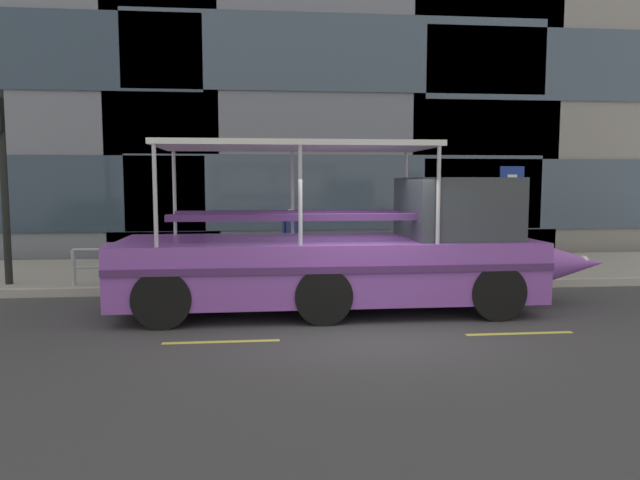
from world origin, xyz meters
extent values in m
plane|color=#3D3D3F|center=(0.00, 0.00, 0.00)|extent=(120.00, 120.00, 0.00)
cube|color=#99968E|center=(0.00, 5.60, 0.09)|extent=(32.00, 4.80, 0.18)
cube|color=#B2ADA3|center=(0.00, 3.11, 0.09)|extent=(32.00, 0.18, 0.18)
cube|color=#DBD64C|center=(-2.40, -0.91, 0.00)|extent=(1.80, 0.12, 0.01)
cube|color=#DBD64C|center=(2.40, -0.91, 0.00)|extent=(1.80, 0.12, 0.01)
cube|color=#2D3D4C|center=(-8.40, 8.37, 2.09)|extent=(9.99, 0.06, 2.30)
cube|color=#2D3D4C|center=(-8.40, 8.37, 6.27)|extent=(9.99, 0.06, 2.30)
cube|color=#3D4C5B|center=(0.74, 8.37, 2.12)|extent=(13.11, 0.06, 2.34)
cube|color=#3D4C5B|center=(0.74, 8.37, 6.37)|extent=(13.11, 0.06, 2.34)
cube|color=#3D4C5B|center=(7.74, 8.37, 2.05)|extent=(8.64, 0.06, 2.26)
cube|color=#3D4C5B|center=(7.74, 8.37, 6.16)|extent=(8.64, 0.06, 2.26)
cylinder|color=#9EA0A8|center=(-0.60, 3.45, 0.97)|extent=(10.55, 0.07, 0.07)
cylinder|color=#9EA0A8|center=(-0.60, 3.45, 0.57)|extent=(10.55, 0.06, 0.06)
cylinder|color=#9EA0A8|center=(-5.87, 3.45, 0.57)|extent=(0.09, 0.09, 0.79)
cylinder|color=#9EA0A8|center=(-3.76, 3.45, 0.57)|extent=(0.09, 0.09, 0.79)
cylinder|color=#9EA0A8|center=(-1.65, 3.45, 0.57)|extent=(0.09, 0.09, 0.79)
cylinder|color=#9EA0A8|center=(0.45, 3.45, 0.57)|extent=(0.09, 0.09, 0.79)
cylinder|color=#9EA0A8|center=(2.56, 3.45, 0.57)|extent=(0.09, 0.09, 0.79)
cylinder|color=#9EA0A8|center=(4.67, 3.45, 0.57)|extent=(0.09, 0.09, 0.79)
cylinder|color=black|center=(-7.37, 3.77, 2.31)|extent=(0.16, 0.16, 4.26)
cylinder|color=#4C4F54|center=(4.29, 3.89, 1.49)|extent=(0.08, 0.08, 2.62)
cube|color=navy|center=(4.29, 3.84, 2.45)|extent=(0.60, 0.04, 0.76)
cube|color=white|center=(4.29, 3.82, 2.45)|extent=(0.24, 0.01, 0.36)
cube|color=purple|center=(-0.52, 1.23, 0.83)|extent=(7.77, 2.61, 1.10)
cone|color=purple|center=(4.24, 1.23, 0.83)|extent=(1.75, 1.05, 1.05)
cylinder|color=purple|center=(-4.40, 1.23, 0.83)|extent=(0.39, 1.05, 1.05)
cube|color=#4D2A62|center=(-0.52, -0.09, 0.96)|extent=(7.77, 0.04, 0.12)
sphere|color=white|center=(4.68, 1.23, 0.88)|extent=(0.22, 0.22, 0.22)
cube|color=#33383D|center=(2.01, 1.23, 1.96)|extent=(1.94, 2.19, 1.16)
cube|color=silver|center=(-1.10, 1.23, 3.13)|extent=(5.05, 2.40, 0.10)
cylinder|color=#B2B2B7|center=(1.31, 2.38, 2.23)|extent=(0.07, 0.07, 1.70)
cylinder|color=#B2B2B7|center=(1.31, 0.09, 2.23)|extent=(0.07, 0.07, 1.70)
cylinder|color=#B2B2B7|center=(-1.10, 2.38, 2.23)|extent=(0.07, 0.07, 1.70)
cylinder|color=#B2B2B7|center=(-1.10, 0.09, 2.23)|extent=(0.07, 0.07, 1.70)
cylinder|color=#B2B2B7|center=(-3.51, 2.38, 2.23)|extent=(0.07, 0.07, 1.70)
cylinder|color=#B2B2B7|center=(-3.51, 0.09, 2.23)|extent=(0.07, 0.07, 1.70)
cube|color=#4D2A62|center=(-1.10, 1.86, 1.83)|extent=(4.65, 0.28, 0.12)
cube|color=#4D2A62|center=(-1.10, 0.61, 1.83)|extent=(4.65, 0.28, 0.12)
cylinder|color=black|center=(2.40, 2.43, 0.50)|extent=(1.00, 0.28, 1.00)
cylinder|color=black|center=(2.40, 0.03, 0.50)|extent=(1.00, 0.28, 1.00)
cylinder|color=black|center=(-0.71, 2.43, 0.50)|extent=(1.00, 0.28, 1.00)
cylinder|color=black|center=(-0.71, 0.03, 0.50)|extent=(1.00, 0.28, 1.00)
cylinder|color=black|center=(-3.43, 2.43, 0.50)|extent=(1.00, 0.28, 1.00)
cylinder|color=black|center=(-3.43, 0.03, 0.50)|extent=(1.00, 0.28, 1.00)
cylinder|color=#1E2338|center=(2.85, 4.40, 0.57)|extent=(0.10, 0.10, 0.78)
cylinder|color=#1E2338|center=(3.00, 4.36, 0.57)|extent=(0.10, 0.10, 0.78)
cube|color=#38383D|center=(2.93, 4.38, 1.24)|extent=(0.33, 0.24, 0.55)
cylinder|color=#38383D|center=(2.74, 4.43, 1.21)|extent=(0.07, 0.07, 0.50)
cylinder|color=#38383D|center=(3.11, 4.33, 1.21)|extent=(0.07, 0.07, 0.50)
sphere|color=#936B4C|center=(2.93, 4.38, 1.65)|extent=(0.22, 0.22, 0.22)
cylinder|color=#1E2338|center=(-0.93, 4.83, 0.58)|extent=(0.10, 0.10, 0.80)
cylinder|color=#1E2338|center=(-1.08, 4.77, 0.58)|extent=(0.10, 0.10, 0.80)
cube|color=navy|center=(-1.00, 4.80, 1.26)|extent=(0.34, 0.27, 0.57)
cylinder|color=navy|center=(-0.82, 4.87, 1.24)|extent=(0.07, 0.07, 0.51)
cylinder|color=navy|center=(-1.19, 4.73, 1.24)|extent=(0.07, 0.07, 0.51)
sphere|color=tan|center=(-1.00, 4.80, 1.68)|extent=(0.22, 0.22, 0.22)
camera|label=1|loc=(-1.82, -9.94, 2.47)|focal=33.21mm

